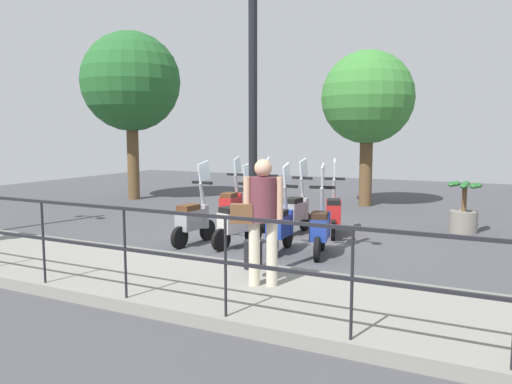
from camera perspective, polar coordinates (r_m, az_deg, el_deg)
ground_plane at (r=9.61m, az=2.15°, el=-5.62°), size 28.00×28.00×0.00m
promenade_walkway at (r=6.93m, az=-8.80°, el=-9.95°), size 2.20×20.00×0.15m
fence_railing at (r=5.93m, az=-14.80°, el=-4.73°), size 0.04×16.03×1.07m
lamp_post_near at (r=6.90m, az=-0.36°, el=6.93°), size 0.26×0.90×4.35m
pedestrian_with_bag at (r=6.17m, az=0.63°, el=-2.36°), size 0.47×0.61×1.59m
tree_large at (r=16.08m, az=-14.10°, el=12.04°), size 3.02×3.02×5.14m
tree_distant at (r=14.44m, az=12.64°, el=10.40°), size 2.58×2.58×4.34m
potted_palm at (r=11.20m, az=22.64°, el=-2.05°), size 1.06×0.66×1.05m
scooter_near_0 at (r=8.47m, az=7.33°, el=-4.02°), size 1.22×0.51×1.54m
scooter_near_1 at (r=8.61m, az=2.79°, el=-3.79°), size 1.23×0.44×1.54m
scooter_near_2 at (r=8.99m, az=-2.15°, el=-3.34°), size 1.20×0.54×1.54m
scooter_near_3 at (r=9.31m, az=-7.16°, el=-3.04°), size 1.23×0.44×1.54m
scooter_far_0 at (r=10.12m, az=8.85°, el=-2.29°), size 1.20×0.55×1.54m
scooter_far_1 at (r=10.23m, az=4.61°, el=-2.13°), size 1.23×0.44×1.54m
scooter_far_2 at (r=10.75m, az=1.15°, el=-1.68°), size 1.20×0.55×1.54m
scooter_far_3 at (r=11.07m, az=-2.81°, el=-1.44°), size 1.23×0.44×1.54m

